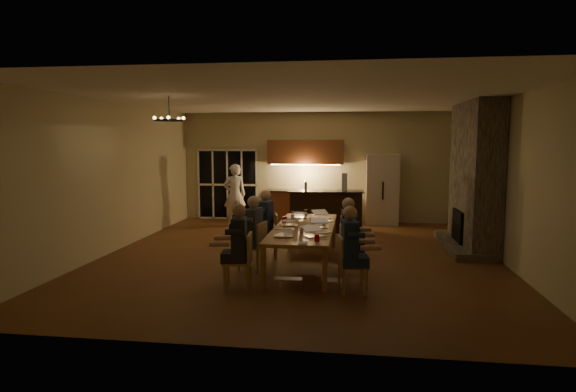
# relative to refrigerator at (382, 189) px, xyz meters

# --- Properties ---
(floor) EXTENTS (9.00, 9.00, 0.00)m
(floor) POSITION_rel_refrigerator_xyz_m (-1.90, -4.15, -1.00)
(floor) COLOR brown
(floor) RESTS_ON ground
(back_wall) EXTENTS (8.00, 0.04, 3.20)m
(back_wall) POSITION_rel_refrigerator_xyz_m (-1.90, 0.37, 0.60)
(back_wall) COLOR #C0B688
(back_wall) RESTS_ON ground
(left_wall) EXTENTS (0.04, 9.00, 3.20)m
(left_wall) POSITION_rel_refrigerator_xyz_m (-5.92, -4.15, 0.60)
(left_wall) COLOR #C0B688
(left_wall) RESTS_ON ground
(right_wall) EXTENTS (0.04, 9.00, 3.20)m
(right_wall) POSITION_rel_refrigerator_xyz_m (2.12, -4.15, 0.60)
(right_wall) COLOR #C0B688
(right_wall) RESTS_ON ground
(ceiling) EXTENTS (8.00, 9.00, 0.04)m
(ceiling) POSITION_rel_refrigerator_xyz_m (-1.90, -4.15, 2.22)
(ceiling) COLOR white
(ceiling) RESTS_ON back_wall
(french_doors) EXTENTS (1.86, 0.08, 2.10)m
(french_doors) POSITION_rel_refrigerator_xyz_m (-4.60, 0.32, 0.05)
(french_doors) COLOR black
(french_doors) RESTS_ON ground
(fireplace) EXTENTS (0.58, 2.50, 3.20)m
(fireplace) POSITION_rel_refrigerator_xyz_m (1.80, -2.95, 0.60)
(fireplace) COLOR #6F6257
(fireplace) RESTS_ON ground
(kitchenette) EXTENTS (2.24, 0.68, 2.40)m
(kitchenette) POSITION_rel_refrigerator_xyz_m (-2.20, 0.05, 0.20)
(kitchenette) COLOR brown
(kitchenette) RESTS_ON ground
(refrigerator) EXTENTS (0.90, 0.68, 2.00)m
(refrigerator) POSITION_rel_refrigerator_xyz_m (0.00, 0.00, 0.00)
(refrigerator) COLOR beige
(refrigerator) RESTS_ON ground
(dining_table) EXTENTS (1.10, 3.27, 0.75)m
(dining_table) POSITION_rel_refrigerator_xyz_m (-1.72, -4.89, -0.62)
(dining_table) COLOR #B17046
(dining_table) RESTS_ON ground
(bar_island) EXTENTS (1.99, 0.80, 1.08)m
(bar_island) POSITION_rel_refrigerator_xyz_m (-1.52, -1.32, -0.46)
(bar_island) COLOR black
(bar_island) RESTS_ON ground
(chair_left_near) EXTENTS (0.48, 0.48, 0.89)m
(chair_left_near) POSITION_rel_refrigerator_xyz_m (-2.64, -6.45, -0.55)
(chair_left_near) COLOR tan
(chair_left_near) RESTS_ON ground
(chair_left_mid) EXTENTS (0.52, 0.52, 0.89)m
(chair_left_mid) POSITION_rel_refrigerator_xyz_m (-2.64, -5.32, -0.55)
(chair_left_mid) COLOR tan
(chair_left_mid) RESTS_ON ground
(chair_left_far) EXTENTS (0.52, 0.52, 0.89)m
(chair_left_far) POSITION_rel_refrigerator_xyz_m (-2.54, -4.36, -0.55)
(chair_left_far) COLOR tan
(chair_left_far) RESTS_ON ground
(chair_right_near) EXTENTS (0.52, 0.52, 0.89)m
(chair_right_near) POSITION_rel_refrigerator_xyz_m (-0.80, -6.41, -0.55)
(chair_right_near) COLOR tan
(chair_right_near) RESTS_ON ground
(chair_right_mid) EXTENTS (0.47, 0.47, 0.89)m
(chair_right_mid) POSITION_rel_refrigerator_xyz_m (-0.81, -5.44, -0.55)
(chair_right_mid) COLOR tan
(chair_right_mid) RESTS_ON ground
(chair_right_far) EXTENTS (0.47, 0.47, 0.89)m
(chair_right_far) POSITION_rel_refrigerator_xyz_m (-0.82, -4.22, -0.55)
(chair_right_far) COLOR tan
(chair_right_far) RESTS_ON ground
(person_left_near) EXTENTS (0.67, 0.67, 1.38)m
(person_left_near) POSITION_rel_refrigerator_xyz_m (-2.60, -6.48, -0.31)
(person_left_near) COLOR #23252D
(person_left_near) RESTS_ON ground
(person_right_near) EXTENTS (0.68, 0.68, 1.38)m
(person_right_near) POSITION_rel_refrigerator_xyz_m (-0.85, -6.51, -0.31)
(person_right_near) COLOR navy
(person_right_near) RESTS_ON ground
(person_left_mid) EXTENTS (0.68, 0.68, 1.38)m
(person_left_mid) POSITION_rel_refrigerator_xyz_m (-2.59, -5.38, -0.31)
(person_left_mid) COLOR #3D4148
(person_left_mid) RESTS_ON ground
(person_right_mid) EXTENTS (0.64, 0.64, 1.38)m
(person_right_mid) POSITION_rel_refrigerator_xyz_m (-0.89, -5.43, -0.31)
(person_right_mid) COLOR #23252D
(person_right_mid) RESTS_ON ground
(person_left_far) EXTENTS (0.67, 0.67, 1.38)m
(person_left_far) POSITION_rel_refrigerator_xyz_m (-2.57, -4.28, -0.31)
(person_left_far) COLOR navy
(person_left_far) RESTS_ON ground
(standing_person) EXTENTS (0.75, 0.64, 1.74)m
(standing_person) POSITION_rel_refrigerator_xyz_m (-4.11, -0.77, -0.13)
(standing_person) COLOR white
(standing_person) RESTS_ON ground
(chandelier) EXTENTS (0.58, 0.58, 0.03)m
(chandelier) POSITION_rel_refrigerator_xyz_m (-4.25, -5.09, 1.75)
(chandelier) COLOR black
(chandelier) RESTS_ON ceiling
(laptop_a) EXTENTS (0.34, 0.30, 0.23)m
(laptop_a) POSITION_rel_refrigerator_xyz_m (-1.97, -5.87, -0.14)
(laptop_a) COLOR silver
(laptop_a) RESTS_ON dining_table
(laptop_b) EXTENTS (0.42, 0.41, 0.23)m
(laptop_b) POSITION_rel_refrigerator_xyz_m (-1.45, -5.80, -0.14)
(laptop_b) COLOR silver
(laptop_b) RESTS_ON dining_table
(laptop_c) EXTENTS (0.40, 0.38, 0.23)m
(laptop_c) POSITION_rel_refrigerator_xyz_m (-2.02, -4.79, -0.14)
(laptop_c) COLOR silver
(laptop_c) RESTS_ON dining_table
(laptop_d) EXTENTS (0.34, 0.30, 0.23)m
(laptop_d) POSITION_rel_refrigerator_xyz_m (-1.43, -4.95, -0.14)
(laptop_d) COLOR silver
(laptop_d) RESTS_ON dining_table
(laptop_e) EXTENTS (0.37, 0.34, 0.23)m
(laptop_e) POSITION_rel_refrigerator_xyz_m (-1.89, -3.82, -0.14)
(laptop_e) COLOR silver
(laptop_e) RESTS_ON dining_table
(laptop_f) EXTENTS (0.42, 0.40, 0.23)m
(laptop_f) POSITION_rel_refrigerator_xyz_m (-1.45, -3.86, -0.14)
(laptop_f) COLOR silver
(laptop_f) RESTS_ON dining_table
(mug_front) EXTENTS (0.07, 0.07, 0.10)m
(mug_front) POSITION_rel_refrigerator_xyz_m (-1.81, -5.35, -0.20)
(mug_front) COLOR white
(mug_front) RESTS_ON dining_table
(mug_mid) EXTENTS (0.09, 0.09, 0.10)m
(mug_mid) POSITION_rel_refrigerator_xyz_m (-1.61, -4.39, -0.20)
(mug_mid) COLOR white
(mug_mid) RESTS_ON dining_table
(mug_back) EXTENTS (0.08, 0.08, 0.10)m
(mug_back) POSITION_rel_refrigerator_xyz_m (-2.06, -4.01, -0.20)
(mug_back) COLOR white
(mug_back) RESTS_ON dining_table
(redcup_near) EXTENTS (0.08, 0.08, 0.12)m
(redcup_near) POSITION_rel_refrigerator_xyz_m (-1.38, -6.20, -0.19)
(redcup_near) COLOR red
(redcup_near) RESTS_ON dining_table
(redcup_mid) EXTENTS (0.10, 0.10, 0.12)m
(redcup_mid) POSITION_rel_refrigerator_xyz_m (-2.16, -4.45, -0.19)
(redcup_mid) COLOR red
(redcup_mid) RESTS_ON dining_table
(can_silver) EXTENTS (0.06, 0.06, 0.12)m
(can_silver) POSITION_rel_refrigerator_xyz_m (-1.70, -5.60, -0.19)
(can_silver) COLOR #B2B2B7
(can_silver) RESTS_ON dining_table
(can_cola) EXTENTS (0.07, 0.07, 0.12)m
(can_cola) POSITION_rel_refrigerator_xyz_m (-1.83, -3.45, -0.19)
(can_cola) COLOR #3F0F0C
(can_cola) RESTS_ON dining_table
(can_right) EXTENTS (0.06, 0.06, 0.12)m
(can_right) POSITION_rel_refrigerator_xyz_m (-1.36, -4.66, -0.19)
(can_right) COLOR #B2B2B7
(can_right) RESTS_ON dining_table
(plate_near) EXTENTS (0.26, 0.26, 0.02)m
(plate_near) POSITION_rel_refrigerator_xyz_m (-1.33, -5.43, -0.24)
(plate_near) COLOR white
(plate_near) RESTS_ON dining_table
(plate_left) EXTENTS (0.27, 0.27, 0.02)m
(plate_left) POSITION_rel_refrigerator_xyz_m (-1.96, -5.72, -0.24)
(plate_left) COLOR white
(plate_left) RESTS_ON dining_table
(plate_far) EXTENTS (0.25, 0.25, 0.02)m
(plate_far) POSITION_rel_refrigerator_xyz_m (-1.33, -4.21, -0.24)
(plate_far) COLOR white
(plate_far) RESTS_ON dining_table
(notepad) EXTENTS (0.16, 0.21, 0.01)m
(notepad) POSITION_rel_refrigerator_xyz_m (-1.59, -6.37, -0.24)
(notepad) COLOR white
(notepad) RESTS_ON dining_table
(bar_bottle) EXTENTS (0.07, 0.07, 0.24)m
(bar_bottle) POSITION_rel_refrigerator_xyz_m (-2.04, -1.41, 0.20)
(bar_bottle) COLOR #99999E
(bar_bottle) RESTS_ON bar_island
(bar_blender) EXTENTS (0.16, 0.16, 0.46)m
(bar_blender) POSITION_rel_refrigerator_xyz_m (-1.05, -1.33, 0.31)
(bar_blender) COLOR silver
(bar_blender) RESTS_ON bar_island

